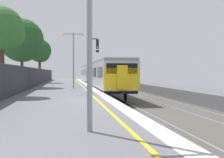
{
  "coord_description": "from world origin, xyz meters",
  "views": [
    {
      "loc": [
        -1.95,
        -15.76,
        1.52
      ],
      "look_at": [
        1.26,
        5.29,
        1.05
      ],
      "focal_mm": 46.68,
      "sensor_mm": 36.0,
      "label": 1
    }
  ],
  "objects_px": {
    "platform_lamp_near": "(90,12)",
    "platform_lamp_mid": "(74,56)",
    "background_tree_centre": "(40,52)",
    "background_tree_right": "(21,42)",
    "background_tree_left": "(3,30)",
    "commuter_train_at_platform": "(97,74)",
    "signal_gantry": "(92,57)"
  },
  "relations": [
    {
      "from": "platform_lamp_near",
      "to": "platform_lamp_mid",
      "type": "xyz_separation_m",
      "value": [
        -0.0,
        20.58,
        0.09
      ]
    },
    {
      "from": "background_tree_centre",
      "to": "background_tree_right",
      "type": "relative_size",
      "value": 0.92
    },
    {
      "from": "platform_lamp_mid",
      "to": "background_tree_left",
      "type": "height_order",
      "value": "background_tree_left"
    },
    {
      "from": "commuter_train_at_platform",
      "to": "signal_gantry",
      "type": "height_order",
      "value": "signal_gantry"
    },
    {
      "from": "commuter_train_at_platform",
      "to": "platform_lamp_mid",
      "type": "distance_m",
      "value": 13.68
    },
    {
      "from": "commuter_train_at_platform",
      "to": "background_tree_centre",
      "type": "xyz_separation_m",
      "value": [
        -8.11,
        3.45,
        3.36
      ]
    },
    {
      "from": "signal_gantry",
      "to": "platform_lamp_mid",
      "type": "distance_m",
      "value": 3.58
    },
    {
      "from": "signal_gantry",
      "to": "platform_lamp_mid",
      "type": "bearing_deg",
      "value": -124.17
    },
    {
      "from": "commuter_train_at_platform",
      "to": "background_tree_right",
      "type": "relative_size",
      "value": 5.63
    },
    {
      "from": "commuter_train_at_platform",
      "to": "background_tree_right",
      "type": "xyz_separation_m",
      "value": [
        -8.8,
        -10.2,
        3.42
      ]
    },
    {
      "from": "platform_lamp_near",
      "to": "background_tree_centre",
      "type": "height_order",
      "value": "background_tree_centre"
    },
    {
      "from": "background_tree_left",
      "to": "signal_gantry",
      "type": "bearing_deg",
      "value": 59.63
    },
    {
      "from": "platform_lamp_near",
      "to": "platform_lamp_mid",
      "type": "relative_size",
      "value": 0.97
    },
    {
      "from": "background_tree_centre",
      "to": "commuter_train_at_platform",
      "type": "bearing_deg",
      "value": -23.02
    },
    {
      "from": "signal_gantry",
      "to": "background_tree_right",
      "type": "bearing_deg",
      "value": -179.46
    },
    {
      "from": "platform_lamp_near",
      "to": "background_tree_left",
      "type": "relative_size",
      "value": 0.88
    },
    {
      "from": "signal_gantry",
      "to": "background_tree_centre",
      "type": "bearing_deg",
      "value": 116.03
    },
    {
      "from": "signal_gantry",
      "to": "platform_lamp_near",
      "type": "height_order",
      "value": "signal_gantry"
    },
    {
      "from": "commuter_train_at_platform",
      "to": "background_tree_left",
      "type": "bearing_deg",
      "value": -110.74
    },
    {
      "from": "background_tree_centre",
      "to": "background_tree_right",
      "type": "distance_m",
      "value": 13.67
    },
    {
      "from": "platform_lamp_near",
      "to": "background_tree_right",
      "type": "height_order",
      "value": "background_tree_right"
    },
    {
      "from": "commuter_train_at_platform",
      "to": "platform_lamp_near",
      "type": "distance_m",
      "value": 33.9
    },
    {
      "from": "background_tree_right",
      "to": "signal_gantry",
      "type": "bearing_deg",
      "value": 0.54
    },
    {
      "from": "signal_gantry",
      "to": "background_tree_right",
      "type": "height_order",
      "value": "background_tree_right"
    },
    {
      "from": "signal_gantry",
      "to": "background_tree_right",
      "type": "relative_size",
      "value": 0.73
    },
    {
      "from": "platform_lamp_mid",
      "to": "background_tree_centre",
      "type": "height_order",
      "value": "background_tree_centre"
    },
    {
      "from": "commuter_train_at_platform",
      "to": "background_tree_left",
      "type": "distance_m",
      "value": 23.19
    },
    {
      "from": "background_tree_left",
      "to": "background_tree_centre",
      "type": "height_order",
      "value": "background_tree_centre"
    },
    {
      "from": "platform_lamp_mid",
      "to": "background_tree_left",
      "type": "distance_m",
      "value": 9.67
    },
    {
      "from": "platform_lamp_mid",
      "to": "background_tree_centre",
      "type": "relative_size",
      "value": 0.81
    },
    {
      "from": "platform_lamp_near",
      "to": "background_tree_right",
      "type": "xyz_separation_m",
      "value": [
        -5.31,
        23.47,
        1.64
      ]
    },
    {
      "from": "background_tree_centre",
      "to": "platform_lamp_near",
      "type": "bearing_deg",
      "value": -82.91
    }
  ]
}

